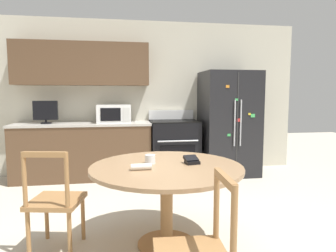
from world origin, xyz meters
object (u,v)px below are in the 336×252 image
(refrigerator, at_px, (229,123))
(microwave, at_px, (114,114))
(candle_glass, at_px, (150,160))
(countertop_tv, at_px, (46,111))
(dining_chair_left, at_px, (55,202))
(oven_range, at_px, (174,147))
(wallet, at_px, (192,161))

(refrigerator, bearing_deg, microwave, 177.79)
(candle_glass, bearing_deg, microwave, 98.88)
(microwave, xyz_separation_m, countertop_tv, (-1.04, -0.01, 0.05))
(countertop_tv, height_order, dining_chair_left, countertop_tv)
(microwave, xyz_separation_m, dining_chair_left, (-0.47, -2.27, -0.61))
(dining_chair_left, relative_size, candle_glass, 9.67)
(oven_range, height_order, dining_chair_left, oven_range)
(countertop_tv, xyz_separation_m, wallet, (1.76, -2.29, -0.33))
(wallet, bearing_deg, candle_glass, 171.22)
(refrigerator, height_order, countertop_tv, refrigerator)
(candle_glass, bearing_deg, refrigerator, 54.36)
(refrigerator, bearing_deg, dining_chair_left, -137.33)
(oven_range, relative_size, wallet, 7.44)
(refrigerator, distance_m, wallet, 2.53)
(oven_range, height_order, microwave, microwave)
(countertop_tv, distance_m, wallet, 2.91)
(microwave, distance_m, candle_glass, 2.29)
(oven_range, distance_m, microwave, 1.14)
(wallet, bearing_deg, dining_chair_left, 178.41)
(microwave, bearing_deg, candle_glass, -81.12)
(refrigerator, xyz_separation_m, countertop_tv, (-2.95, 0.06, 0.22))
(candle_glass, relative_size, wallet, 0.64)
(oven_range, height_order, countertop_tv, countertop_tv)
(microwave, bearing_deg, oven_range, -0.67)
(oven_range, bearing_deg, microwave, 179.33)
(refrigerator, xyz_separation_m, microwave, (-1.91, 0.07, 0.18))
(refrigerator, relative_size, microwave, 3.25)
(oven_range, xyz_separation_m, wallet, (-0.26, -2.30, 0.29))
(refrigerator, relative_size, wallet, 11.93)
(refrigerator, relative_size, candle_glass, 18.56)
(countertop_tv, bearing_deg, candle_glass, -58.07)
(refrigerator, relative_size, countertop_tv, 4.73)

